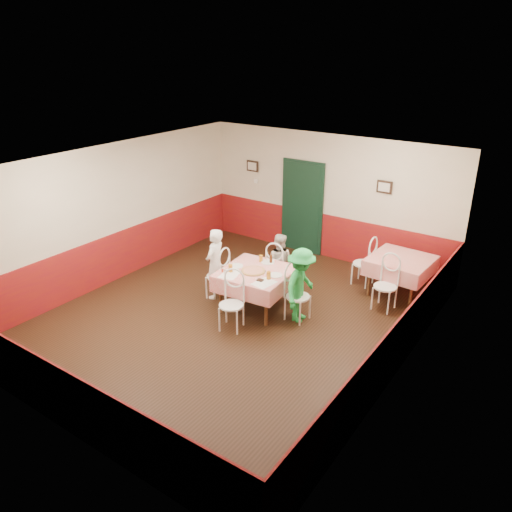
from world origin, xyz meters
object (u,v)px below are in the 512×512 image
Objects in this scene: chair_second_a at (363,264)px; pizza at (253,271)px; second_table at (399,276)px; chair_far at (277,269)px; main_table at (256,290)px; chair_right at (298,297)px; glass_b at (269,275)px; wallet at (260,280)px; beer_bottle at (271,258)px; chair_left at (218,276)px; diner_far at (279,262)px; glass_a at (231,268)px; chair_second_b at (385,287)px; diner_left at (215,264)px; diner_right at (301,286)px; glass_c at (261,258)px; chair_near at (231,305)px.

chair_second_a is 2.13× the size of pizza.
chair_far is at bearing -149.20° from second_table.
chair_right reaches higher than main_table.
wallet is at bearing -120.60° from glass_b.
wallet is (0.26, -0.74, -0.09)m from beer_bottle.
second_table is 1.24× the size of chair_left.
second_table is at bearing 46.86° from pizza.
diner_far is (-0.06, 0.96, -0.19)m from pizza.
glass_a is at bearing 65.55° from chair_far.
chair_left is at bearing -40.98° from chair_second_a.
beer_bottle is (-0.81, 0.36, 0.41)m from chair_right.
chair_second_b is at bearing 39.09° from wallet.
diner_left reaches higher than chair_right.
chair_left is at bearing -175.16° from main_table.
diner_far is 1.28m from diner_right.
diner_left reaches higher than chair_second_b.
chair_second_a is 2.03m from diner_right.
glass_a is 1.25m from diner_far.
pizza is 3.85× the size of wallet.
glass_c is (-0.09, -0.46, 0.37)m from chair_far.
chair_far is 0.96m from pizza.
pizza is 0.30× the size of diner_left.
diner_left is at bearing -178.96° from pizza.
chair_near is at bearing 76.21° from diner_far.
diner_right reaches higher than beer_bottle.
diner_right reaches higher than glass_a.
second_table is at bearing -168.93° from diner_far.
diner_left is at bearing -151.03° from chair_second_b.
chair_second_a reaches higher than glass_c.
diner_right is at bearing 8.45° from pizza.
second_table is (1.97, 2.07, 0.00)m from main_table.
diner_far is (-0.92, 0.83, 0.14)m from chair_right.
chair_second_b is at bearing 34.82° from glass_a.
chair_second_a is 2.20m from glass_c.
wallet is at bearing -18.31° from chair_second_a.
chair_near is at bearing -123.13° from second_table.
diner_far reaches higher than wallet.
glass_b is (0.38, -0.16, 0.46)m from main_table.
diner_far is at bearing -150.29° from second_table.
chair_second_a is (1.15, 2.91, 0.00)m from chair_near.
chair_near is 0.76× the size of diner_far.
glass_c is at bearing -167.18° from beer_bottle.
diner_right is (1.06, -0.32, -0.14)m from glass_c.
wallet reaches higher than main_table.
glass_a is at bearing -169.03° from glass_b.
diner_far is at bearing -165.35° from chair_second_b.
pizza is at bearing 35.94° from glass_a.
pizza is at bearing 74.75° from diner_far.
pizza is 0.41m from glass_a.
pizza is 0.40m from wallet.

